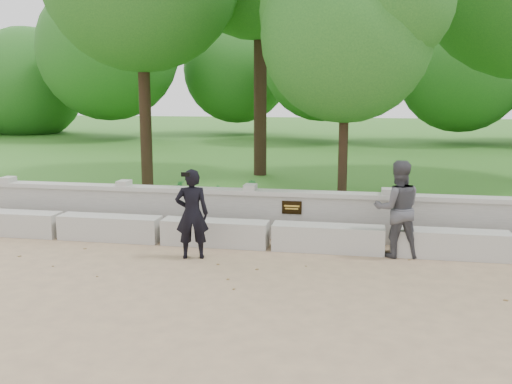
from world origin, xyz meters
TOP-DOWN VIEW (x-y plane):
  - ground at (0.00, 0.00)m, footprint 80.00×80.00m
  - lawn at (0.00, 14.00)m, footprint 40.00×22.00m
  - concrete_bench at (0.00, 1.90)m, footprint 11.90×0.45m
  - parapet_wall at (0.00, 2.60)m, footprint 12.50×0.35m
  - man_main at (-1.16, 1.07)m, footprint 0.61×0.56m
  - visitor_left at (2.13, 1.80)m, footprint 0.87×0.73m
  - tree_near_right at (1.14, 4.10)m, footprint 3.41×3.41m
  - shrub_a at (-1.33, 3.46)m, footprint 0.36×0.33m
  - shrub_b at (-0.80, 4.02)m, footprint 0.37×0.40m
  - shrub_d at (-2.33, 4.04)m, footprint 0.40×0.41m

SIDE VIEW (x-z plane):
  - ground at x=0.00m, z-range 0.00..0.00m
  - lawn at x=0.00m, z-range 0.00..0.25m
  - concrete_bench at x=0.00m, z-range 0.00..0.45m
  - parapet_wall at x=0.00m, z-range 0.01..0.91m
  - shrub_a at x=-1.33m, z-range 0.25..0.81m
  - shrub_d at x=-2.33m, z-range 0.25..0.82m
  - shrub_b at x=-0.80m, z-range 0.25..0.84m
  - man_main at x=-1.16m, z-range 0.00..1.48m
  - visitor_left at x=2.13m, z-range 0.00..1.61m
  - tree_near_right at x=1.14m, z-range 1.28..6.77m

